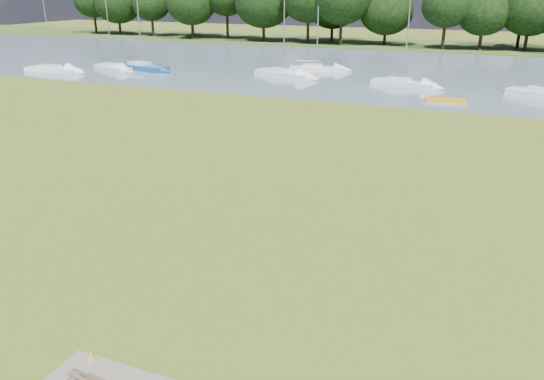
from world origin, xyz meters
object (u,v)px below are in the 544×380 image
at_px(sailboat_2, 112,66).
at_px(sailboat_3, 316,67).
at_px(sailboat_1, 283,72).
at_px(sailboat_8, 142,65).
at_px(kayak, 446,100).
at_px(sailboat_7, 403,81).
at_px(sailboat_5, 52,68).

bearing_deg(sailboat_2, sailboat_3, 43.39).
distance_m(sailboat_1, sailboat_8, 17.07).
bearing_deg(sailboat_1, sailboat_8, -153.29).
distance_m(kayak, sailboat_7, 7.91).
bearing_deg(sailboat_3, sailboat_1, -129.44).
relative_size(sailboat_1, sailboat_8, 0.88).
xyz_separation_m(kayak, sailboat_2, (-38.14, 4.54, 0.23)).
bearing_deg(sailboat_3, kayak, -54.49).
height_order(sailboat_1, sailboat_8, sailboat_8).
distance_m(sailboat_2, sailboat_3, 23.90).
bearing_deg(kayak, sailboat_5, 173.47).
height_order(sailboat_2, sailboat_3, sailboat_2).
distance_m(sailboat_3, sailboat_5, 30.21).
bearing_deg(sailboat_8, sailboat_5, -133.98).
relative_size(sailboat_3, sailboat_7, 0.86).
distance_m(sailboat_5, sailboat_8, 10.05).
bearing_deg(kayak, sailboat_1, 150.90).
xyz_separation_m(kayak, sailboat_3, (-15.61, 12.51, 0.30)).
height_order(kayak, sailboat_7, sailboat_7).
xyz_separation_m(sailboat_2, sailboat_7, (33.44, 1.82, 0.06)).
bearing_deg(sailboat_5, sailboat_2, 36.85).
bearing_deg(sailboat_1, sailboat_7, 14.58).
distance_m(sailboat_2, sailboat_5, 6.58).
bearing_deg(sailboat_8, sailboat_1, 21.78).
bearing_deg(sailboat_7, sailboat_2, -163.45).
bearing_deg(sailboat_1, sailboat_5, -144.35).
relative_size(kayak, sailboat_2, 0.42).
xyz_separation_m(sailboat_2, sailboat_8, (3.43, 1.12, 0.13)).
bearing_deg(sailboat_7, sailboat_3, 164.02).
bearing_deg(sailboat_1, sailboat_2, -151.29).
xyz_separation_m(sailboat_1, sailboat_3, (2.14, 4.89, 0.02)).
distance_m(kayak, sailboat_2, 38.41).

